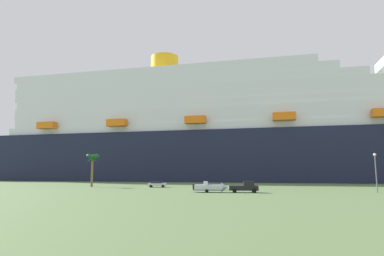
% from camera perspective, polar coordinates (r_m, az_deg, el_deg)
% --- Properties ---
extents(ground_plane, '(600.00, 600.00, 0.00)m').
position_cam_1_polar(ground_plane, '(106.87, 4.53, -9.80)').
color(ground_plane, '#567042').
extents(cruise_ship, '(277.50, 43.23, 64.55)m').
position_cam_1_polar(cruise_ship, '(139.09, 7.93, -1.34)').
color(cruise_ship, '#191E38').
rests_on(cruise_ship, ground_plane).
extents(pickup_truck, '(5.79, 2.78, 2.20)m').
position_cam_1_polar(pickup_truck, '(65.14, 9.27, -10.21)').
color(pickup_truck, black).
rests_on(pickup_truck, ground_plane).
extents(small_boat_on_trailer, '(7.62, 2.74, 2.15)m').
position_cam_1_polar(small_boat_on_trailer, '(65.05, 3.56, -10.37)').
color(small_boat_on_trailer, '#595960').
rests_on(small_boat_on_trailer, ground_plane).
extents(palm_tree, '(3.51, 3.45, 8.91)m').
position_cam_1_polar(palm_tree, '(91.93, -17.08, -5.46)').
color(palm_tree, brown).
rests_on(palm_tree, ground_plane).
extents(street_lamp, '(0.56, 0.56, 7.62)m').
position_cam_1_polar(street_lamp, '(72.71, 29.55, -5.93)').
color(street_lamp, slate).
rests_on(street_lamp, ground_plane).
extents(parked_car_silver_sedan, '(5.00, 2.85, 1.58)m').
position_cam_1_polar(parked_car_silver_sedan, '(85.91, -6.16, -9.76)').
color(parked_car_silver_sedan, silver).
rests_on(parked_car_silver_sedan, ground_plane).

